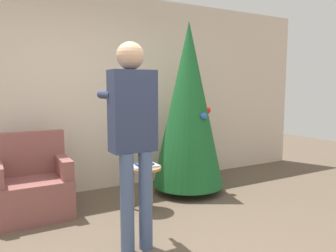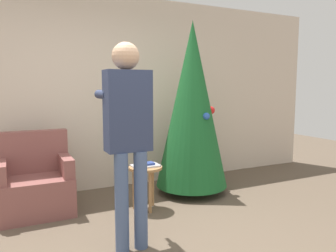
{
  "view_description": "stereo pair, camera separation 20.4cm",
  "coord_description": "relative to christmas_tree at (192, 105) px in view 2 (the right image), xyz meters",
  "views": [
    {
      "loc": [
        -1.02,
        -2.2,
        1.44
      ],
      "look_at": [
        0.71,
        0.91,
        1.01
      ],
      "focal_mm": 35.0,
      "sensor_mm": 36.0,
      "label": 1
    },
    {
      "loc": [
        -0.84,
        -2.29,
        1.44
      ],
      "look_at": [
        0.71,
        0.91,
        1.01
      ],
      "focal_mm": 35.0,
      "sensor_mm": 36.0,
      "label": 2
    }
  ],
  "objects": [
    {
      "name": "laptop",
      "position": [
        -0.8,
        -0.31,
        -0.67
      ],
      "size": [
        0.32,
        0.2,
        0.02
      ],
      "color": "silver",
      "rests_on": "side_stool"
    },
    {
      "name": "wall_back",
      "position": [
        -1.35,
        0.74,
        0.15
      ],
      "size": [
        8.0,
        0.06,
        2.7
      ],
      "color": "beige",
      "rests_on": "ground_plane"
    },
    {
      "name": "side_stool",
      "position": [
        -0.8,
        -0.31,
        -0.77
      ],
      "size": [
        0.39,
        0.39,
        0.51
      ],
      "color": "#A37547",
      "rests_on": "ground_plane"
    },
    {
      "name": "christmas_tree",
      "position": [
        0.0,
        0.0,
        0.0
      ],
      "size": [
        0.96,
        0.96,
        2.29
      ],
      "color": "brown",
      "rests_on": "ground_plane"
    },
    {
      "name": "armchair",
      "position": [
        -1.98,
        0.13,
        -0.87
      ],
      "size": [
        0.8,
        0.65,
        0.92
      ],
      "color": "brown",
      "rests_on": "ground_plane"
    },
    {
      "name": "book",
      "position": [
        -0.8,
        -0.31,
        -0.65
      ],
      "size": [
        0.2,
        0.11,
        0.02
      ],
      "color": "navy",
      "rests_on": "laptop"
    },
    {
      "name": "person_standing",
      "position": [
        -1.28,
        -1.11,
        -0.1
      ],
      "size": [
        0.41,
        0.57,
        1.82
      ],
      "color": "#475B84",
      "rests_on": "ground_plane"
    }
  ]
}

